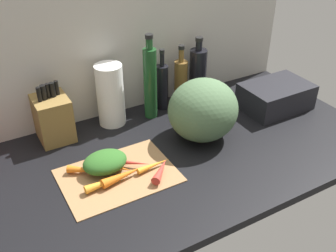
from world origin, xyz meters
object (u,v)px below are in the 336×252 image
(carrot_3, at_px, (112,167))
(knife_block, at_px, (52,117))
(carrot_4, at_px, (86,170))
(bottle_2, at_px, (181,82))
(dish_rack, at_px, (276,96))
(cutting_board, at_px, (118,175))
(winter_squash, at_px, (203,110))
(bottle_0, at_px, (150,82))
(bottle_1, at_px, (162,86))
(bottle_3, at_px, (198,74))
(paper_towel_roll, at_px, (110,95))
(carrot_2, at_px, (161,170))
(carrot_6, at_px, (154,165))
(carrot_5, at_px, (124,175))
(carrot_1, at_px, (110,181))
(carrot_0, at_px, (124,162))

(carrot_3, relative_size, knife_block, 0.67)
(carrot_4, xyz_separation_m, bottle_2, (0.53, 0.27, 0.08))
(dish_rack, bearing_deg, cutting_board, -173.02)
(carrot_4, relative_size, winter_squash, 0.46)
(bottle_0, xyz_separation_m, bottle_2, (0.16, 0.03, -0.05))
(carrot_3, height_order, winter_squash, winter_squash)
(bottle_1, bearing_deg, bottle_2, -4.66)
(carrot_3, height_order, bottle_3, bottle_3)
(paper_towel_roll, distance_m, dish_rack, 0.70)
(winter_squash, relative_size, bottle_2, 0.99)
(winter_squash, distance_m, dish_rack, 0.41)
(carrot_2, relative_size, carrot_6, 0.96)
(carrot_4, bearing_deg, cutting_board, -32.45)
(carrot_4, relative_size, bottle_1, 0.46)
(carrot_6, bearing_deg, cutting_board, 167.02)
(carrot_2, xyz_separation_m, bottle_3, (0.40, 0.40, 0.10))
(cutting_board, relative_size, knife_block, 1.66)
(carrot_3, xyz_separation_m, bottle_2, (0.45, 0.30, 0.08))
(carrot_5, bearing_deg, bottle_0, 50.62)
(cutting_board, distance_m, bottle_2, 0.56)
(bottle_3, bearing_deg, dish_rack, -43.63)
(bottle_0, bearing_deg, carrot_5, -129.38)
(carrot_3, xyz_separation_m, bottle_1, (0.36, 0.31, 0.08))
(cutting_board, relative_size, dish_rack, 1.32)
(carrot_3, relative_size, bottle_3, 0.53)
(carrot_3, bearing_deg, carrot_6, -22.88)
(carrot_6, height_order, bottle_2, bottle_2)
(carrot_1, distance_m, winter_squash, 0.44)
(carrot_5, bearing_deg, knife_block, 108.43)
(carrot_6, bearing_deg, bottle_0, 63.96)
(cutting_board, height_order, carrot_3, carrot_3)
(carrot_1, bearing_deg, bottle_0, 45.71)
(bottle_1, bearing_deg, carrot_2, -119.54)
(paper_towel_roll, distance_m, bottle_1, 0.24)
(carrot_2, bearing_deg, cutting_board, 151.67)
(carrot_2, relative_size, dish_rack, 0.42)
(carrot_2, xyz_separation_m, winter_squash, (0.25, 0.13, 0.09))
(carrot_0, height_order, winter_squash, winter_squash)
(carrot_1, relative_size, winter_squash, 0.63)
(carrot_4, distance_m, paper_towel_roll, 0.35)
(carrot_2, bearing_deg, bottle_1, 60.46)
(carrot_1, bearing_deg, carrot_3, 61.25)
(carrot_2, distance_m, paper_towel_roll, 0.41)
(cutting_board, distance_m, dish_rack, 0.78)
(cutting_board, xyz_separation_m, winter_squash, (0.37, 0.06, 0.11))
(carrot_0, height_order, carrot_4, carrot_0)
(carrot_1, distance_m, carrot_2, 0.17)
(carrot_3, bearing_deg, bottle_1, 40.12)
(paper_towel_roll, xyz_separation_m, bottle_0, (0.16, -0.03, 0.03))
(carrot_0, bearing_deg, cutting_board, -138.21)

